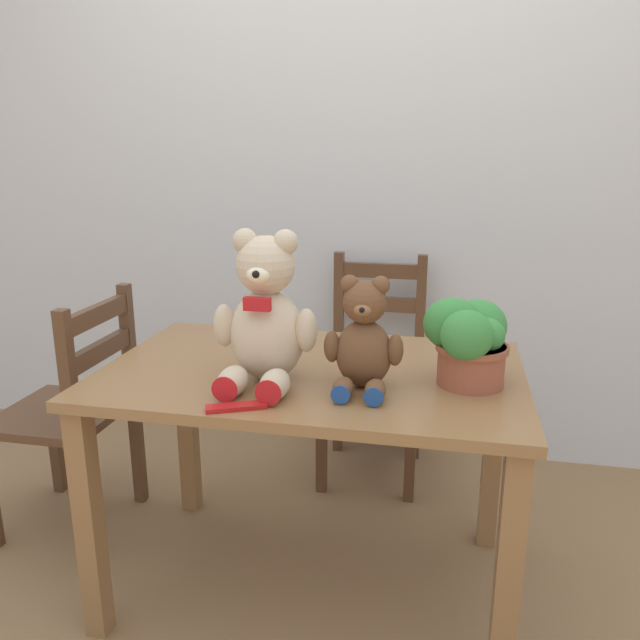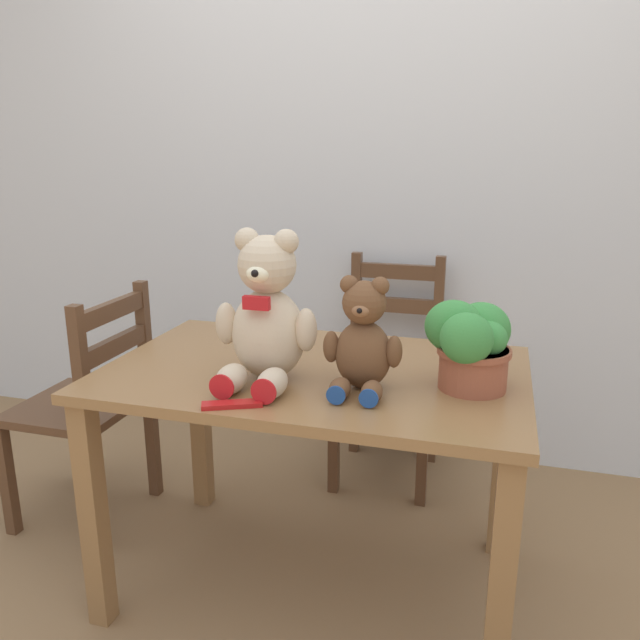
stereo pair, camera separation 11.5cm
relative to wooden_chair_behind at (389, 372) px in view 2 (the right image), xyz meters
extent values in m
cube|color=silver|center=(-0.09, 0.24, 0.86)|extent=(8.00, 0.04, 2.60)
cube|color=olive|center=(-0.09, -0.78, 0.26)|extent=(1.20, 0.76, 0.03)
cube|color=olive|center=(-0.64, -1.11, -0.10)|extent=(0.06, 0.06, 0.69)
cube|color=olive|center=(0.46, -1.11, -0.10)|extent=(0.06, 0.06, 0.69)
cube|color=olive|center=(-0.64, -0.45, -0.10)|extent=(0.06, 0.06, 0.69)
cube|color=olive|center=(0.46, -0.45, -0.10)|extent=(0.06, 0.06, 0.69)
cube|color=brown|center=(0.00, -0.05, -0.02)|extent=(0.39, 0.40, 0.03)
cube|color=brown|center=(0.17, -0.23, -0.24)|extent=(0.04, 0.04, 0.40)
cube|color=brown|center=(-0.17, -0.23, -0.24)|extent=(0.04, 0.04, 0.40)
cube|color=brown|center=(0.17, 0.13, 0.01)|extent=(0.04, 0.04, 0.91)
cube|color=brown|center=(-0.17, 0.13, 0.01)|extent=(0.04, 0.04, 0.91)
cube|color=brown|center=(0.00, 0.13, 0.40)|extent=(0.31, 0.03, 0.06)
cube|color=brown|center=(0.00, 0.13, 0.25)|extent=(0.31, 0.03, 0.06)
cube|color=brown|center=(-1.03, -0.64, -0.01)|extent=(0.39, 0.42, 0.03)
cube|color=brown|center=(-1.21, -0.82, -0.23)|extent=(0.04, 0.04, 0.42)
cube|color=brown|center=(-1.21, -0.45, -0.23)|extent=(0.04, 0.04, 0.42)
cube|color=brown|center=(-0.85, -0.82, -0.01)|extent=(0.04, 0.04, 0.87)
cube|color=brown|center=(-0.85, -0.45, -0.01)|extent=(0.04, 0.04, 0.87)
cube|color=brown|center=(-0.85, -0.64, 0.36)|extent=(0.03, 0.34, 0.06)
cube|color=brown|center=(-0.85, -0.64, 0.23)|extent=(0.03, 0.34, 0.06)
ellipsoid|color=beige|center=(-0.19, -0.89, 0.40)|extent=(0.20, 0.17, 0.25)
sphere|color=beige|center=(-0.19, -0.89, 0.59)|extent=(0.16, 0.16, 0.16)
sphere|color=beige|center=(-0.13, -0.89, 0.66)|extent=(0.07, 0.07, 0.07)
sphere|color=beige|center=(-0.24, -0.89, 0.66)|extent=(0.07, 0.07, 0.07)
ellipsoid|color=white|center=(-0.19, -0.95, 0.58)|extent=(0.07, 0.06, 0.05)
sphere|color=black|center=(-0.19, -0.97, 0.59)|extent=(0.02, 0.02, 0.02)
ellipsoid|color=beige|center=(-0.08, -0.91, 0.43)|extent=(0.06, 0.06, 0.12)
ellipsoid|color=beige|center=(-0.30, -0.91, 0.43)|extent=(0.06, 0.06, 0.12)
ellipsoid|color=beige|center=(-0.13, -1.02, 0.32)|extent=(0.07, 0.13, 0.07)
cylinder|color=red|center=(-0.13, -1.08, 0.32)|extent=(0.07, 0.01, 0.07)
ellipsoid|color=beige|center=(-0.24, -1.02, 0.32)|extent=(0.07, 0.13, 0.07)
cylinder|color=red|center=(-0.24, -1.08, 0.32)|extent=(0.07, 0.01, 0.07)
cube|color=red|center=(-0.19, -0.97, 0.51)|extent=(0.07, 0.02, 0.03)
ellipsoid|color=brown|center=(0.07, -0.89, 0.37)|extent=(0.15, 0.13, 0.18)
sphere|color=brown|center=(0.07, -0.89, 0.51)|extent=(0.11, 0.11, 0.11)
sphere|color=brown|center=(0.11, -0.89, 0.55)|extent=(0.05, 0.05, 0.05)
sphere|color=brown|center=(0.03, -0.89, 0.55)|extent=(0.05, 0.05, 0.05)
ellipsoid|color=#8C5F3F|center=(0.08, -0.93, 0.50)|extent=(0.05, 0.04, 0.04)
sphere|color=black|center=(0.08, -0.95, 0.50)|extent=(0.01, 0.01, 0.01)
ellipsoid|color=brown|center=(0.16, -0.90, 0.39)|extent=(0.04, 0.04, 0.09)
ellipsoid|color=brown|center=(-0.01, -0.90, 0.39)|extent=(0.04, 0.04, 0.09)
ellipsoid|color=brown|center=(0.12, -0.98, 0.31)|extent=(0.06, 0.09, 0.05)
cylinder|color=#1E4793|center=(0.12, -1.02, 0.31)|extent=(0.05, 0.01, 0.05)
ellipsoid|color=brown|center=(0.04, -0.98, 0.31)|extent=(0.06, 0.09, 0.05)
cylinder|color=#1E4793|center=(0.04, -1.03, 0.31)|extent=(0.05, 0.01, 0.05)
cylinder|color=#9E5138|center=(0.35, -0.81, 0.33)|extent=(0.18, 0.18, 0.11)
cylinder|color=#9E5138|center=(0.35, -0.81, 0.38)|extent=(0.19, 0.19, 0.02)
ellipsoid|color=#3D8E42|center=(0.38, -0.82, 0.42)|extent=(0.10, 0.10, 0.09)
ellipsoid|color=#3D8E42|center=(0.37, -0.77, 0.43)|extent=(0.15, 0.12, 0.15)
ellipsoid|color=#3D8E42|center=(0.30, -0.81, 0.44)|extent=(0.15, 0.11, 0.14)
ellipsoid|color=#3D8E42|center=(0.34, -0.88, 0.43)|extent=(0.13, 0.10, 0.13)
cube|color=red|center=(-0.21, -1.10, 0.28)|extent=(0.15, 0.09, 0.01)
camera|label=1|loc=(0.28, -2.43, 0.89)|focal=35.00mm
camera|label=2|loc=(0.39, -2.41, 0.89)|focal=35.00mm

